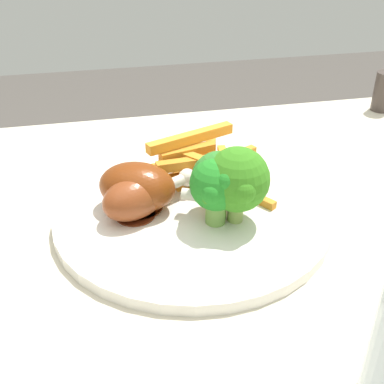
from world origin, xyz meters
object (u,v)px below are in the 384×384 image
(broccoli_floret_front, at_px, (234,182))
(carrot_fries_pile, at_px, (205,165))
(pepper_shaker, at_px, (384,92))
(broccoli_floret_middle, at_px, (220,177))
(chicken_drumstick_far, at_px, (138,197))
(chicken_drumstick_near, at_px, (141,188))
(broccoli_floret_back, at_px, (216,186))
(dinner_plate, at_px, (192,214))
(dining_table, at_px, (209,333))

(broccoli_floret_front, relative_size, carrot_fries_pile, 0.53)
(pepper_shaker, bearing_deg, broccoli_floret_middle, 37.31)
(chicken_drumstick_far, bearing_deg, chicken_drumstick_near, -113.72)
(broccoli_floret_front, xyz_separation_m, broccoli_floret_back, (0.02, -0.00, -0.00))
(pepper_shaker, bearing_deg, chicken_drumstick_near, 28.73)
(chicken_drumstick_near, bearing_deg, broccoli_floret_front, 152.71)
(carrot_fries_pile, bearing_deg, broccoli_floret_middle, 87.84)
(chicken_drumstick_near, bearing_deg, pepper_shaker, -151.27)
(broccoli_floret_back, relative_size, chicken_drumstick_far, 0.62)
(dinner_plate, relative_size, carrot_fries_pile, 1.91)
(dining_table, bearing_deg, broccoli_floret_back, -119.14)
(dinner_plate, height_order, pepper_shaker, pepper_shaker)
(pepper_shaker, bearing_deg, chicken_drumstick_far, 29.58)
(broccoli_floret_middle, height_order, pepper_shaker, broccoli_floret_middle)
(broccoli_floret_front, bearing_deg, dining_table, 28.48)
(dinner_plate, bearing_deg, dining_table, 101.88)
(broccoli_floret_middle, xyz_separation_m, pepper_shaker, (-0.32, -0.24, -0.03))
(broccoli_floret_middle, xyz_separation_m, chicken_drumstick_far, (0.08, -0.02, -0.02))
(dining_table, height_order, broccoli_floret_middle, broccoli_floret_middle)
(chicken_drumstick_far, bearing_deg, broccoli_floret_back, 156.15)
(dining_table, xyz_separation_m, broccoli_floret_front, (-0.02, -0.01, 0.18))
(broccoli_floret_front, height_order, broccoli_floret_middle, broccoli_floret_front)
(dinner_plate, height_order, broccoli_floret_back, broccoli_floret_back)
(dining_table, distance_m, broccoli_floret_middle, 0.18)
(carrot_fries_pile, height_order, pepper_shaker, carrot_fries_pile)
(broccoli_floret_middle, bearing_deg, dining_table, 60.91)
(carrot_fries_pile, bearing_deg, broccoli_floret_back, 83.51)
(carrot_fries_pile, bearing_deg, broccoli_floret_front, 94.14)
(dinner_plate, xyz_separation_m, pepper_shaker, (-0.35, -0.23, 0.02))
(dining_table, xyz_separation_m, chicken_drumstick_far, (0.06, -0.05, 0.16))
(broccoli_floret_middle, bearing_deg, broccoli_floret_front, 123.57)
(broccoli_floret_middle, relative_size, pepper_shaker, 1.18)
(broccoli_floret_middle, bearing_deg, pepper_shaker, -142.69)
(broccoli_floret_front, xyz_separation_m, pepper_shaker, (-0.31, -0.26, -0.03))
(broccoli_floret_front, xyz_separation_m, chicken_drumstick_near, (0.08, -0.04, -0.02))
(pepper_shaker, bearing_deg, dining_table, 38.95)
(broccoli_floret_back, bearing_deg, dining_table, 60.86)
(dinner_plate, relative_size, broccoli_floret_front, 3.63)
(dinner_plate, bearing_deg, carrot_fries_pile, -114.94)
(dinner_plate, height_order, broccoli_floret_middle, broccoli_floret_middle)
(carrot_fries_pile, relative_size, pepper_shaker, 2.47)
(broccoli_floret_front, relative_size, broccoli_floret_back, 1.13)
(carrot_fries_pile, xyz_separation_m, pepper_shaker, (-0.32, -0.17, -0.00))
(dinner_plate, xyz_separation_m, chicken_drumstick_far, (0.05, -0.00, 0.03))
(broccoli_floret_back, bearing_deg, chicken_drumstick_near, -32.11)
(broccoli_floret_middle, distance_m, chicken_drumstick_near, 0.08)
(broccoli_floret_middle, distance_m, chicken_drumstick_far, 0.08)
(dinner_plate, bearing_deg, chicken_drumstick_far, -2.08)
(carrot_fries_pile, relative_size, chicken_drumstick_near, 1.08)
(broccoli_floret_front, height_order, carrot_fries_pile, broccoli_floret_front)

